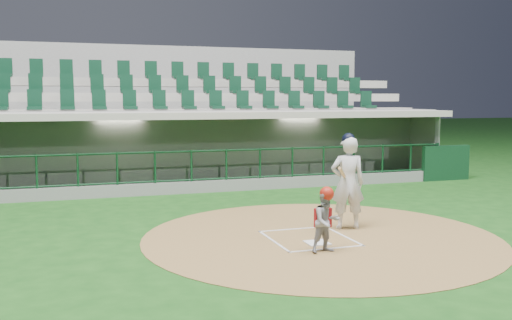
{
  "coord_description": "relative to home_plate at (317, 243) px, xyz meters",
  "views": [
    {
      "loc": [
        -4.48,
        -10.55,
        2.78
      ],
      "look_at": [
        -0.16,
        2.6,
        1.3
      ],
      "focal_mm": 40.0,
      "sensor_mm": 36.0,
      "label": 1
    }
  ],
  "objects": [
    {
      "name": "ground",
      "position": [
        0.0,
        0.7,
        -0.02
      ],
      "size": [
        120.0,
        120.0,
        0.0
      ],
      "primitive_type": "plane",
      "color": "#134012",
      "rests_on": "ground"
    },
    {
      "name": "batter_box_chalk",
      "position": [
        0.0,
        0.4,
        -0.0
      ],
      "size": [
        1.55,
        1.8,
        0.01
      ],
      "color": "silver",
      "rests_on": "ground"
    },
    {
      "name": "catcher",
      "position": [
        -0.11,
        -0.63,
        0.59
      ],
      "size": [
        0.6,
        0.5,
        1.21
      ],
      "color": "gray",
      "rests_on": "dirt_circle"
    },
    {
      "name": "seating_deck",
      "position": [
        0.0,
        11.61,
        1.4
      ],
      "size": [
        17.0,
        6.72,
        5.15
      ],
      "color": "slate",
      "rests_on": "ground"
    },
    {
      "name": "dugout_structure",
      "position": [
        0.09,
        8.52,
        0.94
      ],
      "size": [
        16.4,
        3.7,
        3.0
      ],
      "color": "slate",
      "rests_on": "ground"
    },
    {
      "name": "batter",
      "position": [
        1.13,
        0.96,
        1.01
      ],
      "size": [
        0.95,
        0.97,
        2.06
      ],
      "color": "silver",
      "rests_on": "dirt_circle"
    },
    {
      "name": "dirt_circle",
      "position": [
        0.3,
        0.5,
        -0.02
      ],
      "size": [
        7.2,
        7.2,
        0.01
      ],
      "primitive_type": "cylinder",
      "color": "brown",
      "rests_on": "ground"
    },
    {
      "name": "home_plate",
      "position": [
        0.0,
        0.0,
        0.0
      ],
      "size": [
        0.43,
        0.43,
        0.02
      ],
      "primitive_type": "cube",
      "color": "white",
      "rests_on": "dirt_circle"
    }
  ]
}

